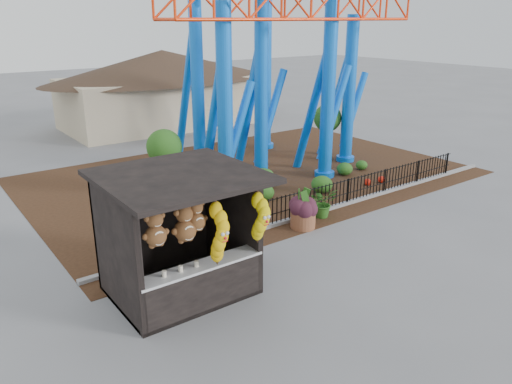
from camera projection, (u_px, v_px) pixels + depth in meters
ground at (303, 275)px, 13.25m from camera, size 120.00×120.00×0.00m
mulch_bed at (250, 175)px, 21.57m from camera, size 18.00×12.00×0.02m
curb at (332, 208)px, 17.74m from camera, size 18.00×0.18×0.12m
prize_booth at (184, 239)px, 11.75m from camera, size 3.50×3.40×3.12m
picket_fence at (350, 191)px, 18.10m from camera, size 12.20×0.06×1.00m
roller_coaster at (268, 18)px, 20.24m from camera, size 11.00×6.37×10.82m
terracotta_planter at (303, 219)px, 16.13m from camera, size 0.96×0.96×0.59m
planter_foliage at (303, 201)px, 15.93m from camera, size 0.70×0.70×0.64m
potted_plant at (323, 202)px, 16.95m from camera, size 1.06×0.96×1.03m
landscaping at (298, 180)px, 19.88m from camera, size 6.87×3.08×0.76m
pavilion at (163, 76)px, 30.80m from camera, size 15.00×15.00×4.80m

